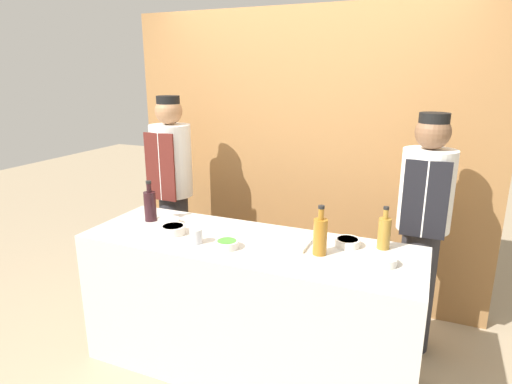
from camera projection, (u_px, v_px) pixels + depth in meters
ground_plane at (248, 366)px, 2.87m from camera, size 14.00×14.00×0.00m
cabinet_wall at (305, 159)px, 3.60m from camera, size 3.02×0.18×2.40m
counter at (248, 306)px, 2.75m from camera, size 2.10×0.69×0.90m
sauce_bowl_purple at (169, 221)px, 2.91m from camera, size 0.15×0.15×0.04m
sauce_bowl_green at (227, 244)px, 2.52m from camera, size 0.14×0.14×0.05m
sauce_bowl_white at (385, 261)px, 2.30m from camera, size 0.13×0.13×0.04m
sauce_bowl_yellow at (347, 242)px, 2.55m from camera, size 0.15×0.15×0.05m
sauce_bowl_orange at (173, 229)px, 2.75m from camera, size 0.16×0.16×0.05m
cutting_board at (282, 240)px, 2.62m from camera, size 0.34×0.26×0.02m
bottle_amber at (320, 235)px, 2.41m from camera, size 0.08×0.08×0.29m
bottle_wine at (150, 205)px, 2.97m from camera, size 0.08×0.08×0.29m
bottle_vinegar at (384, 232)px, 2.50m from camera, size 0.07×0.07×0.26m
cup_steel at (196, 236)px, 2.59m from camera, size 0.08×0.08×0.09m
chef_left at (173, 191)px, 3.57m from camera, size 0.33×0.33×1.72m
chef_right at (422, 227)px, 2.84m from camera, size 0.34×0.34×1.66m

